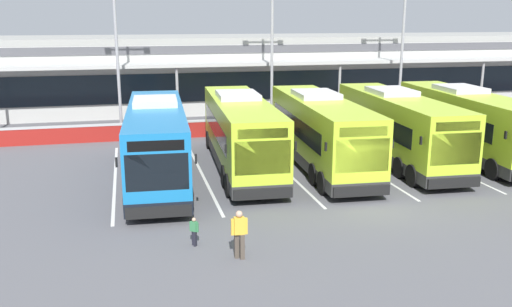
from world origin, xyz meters
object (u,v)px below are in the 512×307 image
at_px(coach_bus_rightmost, 466,124).
at_px(pedestrian_in_dark_coat, 239,233).
at_px(lamp_post_east, 403,35).
at_px(coach_bus_leftmost, 157,143).
at_px(lamp_post_west, 116,38).
at_px(lamp_post_centre, 272,36).
at_px(coach_bus_left_centre, 241,134).
at_px(coach_bus_right_centre, 397,128).
at_px(pedestrian_child, 194,231).
at_px(coach_bus_centre, 320,132).

xyz_separation_m(coach_bus_rightmost, pedestrian_in_dark_coat, (-15.02, -10.49, -0.91)).
height_order(pedestrian_in_dark_coat, lamp_post_east, lamp_post_east).
bearing_deg(coach_bus_leftmost, lamp_post_east, 32.17).
relative_size(lamp_post_west, lamp_post_centre, 1.00).
xyz_separation_m(coach_bus_rightmost, lamp_post_east, (1.44, 10.70, 4.50)).
height_order(coach_bus_leftmost, lamp_post_west, lamp_post_west).
bearing_deg(lamp_post_centre, coach_bus_left_centre, -112.78).
xyz_separation_m(coach_bus_right_centre, pedestrian_child, (-12.02, -9.00, -1.24)).
bearing_deg(pedestrian_child, lamp_post_east, 48.18).
bearing_deg(lamp_post_east, lamp_post_west, -178.44).
bearing_deg(coach_bus_right_centre, lamp_post_east, 62.14).
bearing_deg(coach_bus_rightmost, coach_bus_centre, -178.01).
height_order(coach_bus_centre, lamp_post_east, lamp_post_east).
distance_m(coach_bus_right_centre, lamp_post_west, 18.33).
relative_size(coach_bus_centre, lamp_post_centre, 1.12).
xyz_separation_m(coach_bus_rightmost, lamp_post_west, (-18.78, 10.15, 4.50)).
bearing_deg(coach_bus_left_centre, coach_bus_centre, -8.16).
bearing_deg(lamp_post_centre, coach_bus_leftmost, -126.74).
bearing_deg(coach_bus_leftmost, coach_bus_right_centre, 3.54).
height_order(lamp_post_west, lamp_post_centre, same).
distance_m(coach_bus_centre, coach_bus_right_centre, 4.40).
bearing_deg(pedestrian_child, coach_bus_leftmost, 95.11).
height_order(coach_bus_leftmost, coach_bus_left_centre, same).
bearing_deg(lamp_post_centre, lamp_post_east, 0.29).
xyz_separation_m(coach_bus_leftmost, coach_bus_centre, (8.36, 0.63, 0.00)).
distance_m(lamp_post_west, lamp_post_centre, 10.39).
height_order(coach_bus_left_centre, coach_bus_right_centre, same).
relative_size(coach_bus_left_centre, coach_bus_centre, 1.00).
relative_size(coach_bus_leftmost, lamp_post_west, 1.12).
bearing_deg(lamp_post_centre, coach_bus_centre, -91.49).
bearing_deg(coach_bus_right_centre, pedestrian_child, -143.17).
bearing_deg(coach_bus_rightmost, coach_bus_right_centre, -178.09).
bearing_deg(coach_bus_centre, lamp_post_west, 134.00).
bearing_deg(coach_bus_left_centre, coach_bus_right_centre, -2.86).
bearing_deg(coach_bus_rightmost, coach_bus_left_centre, 178.74).
distance_m(coach_bus_rightmost, lamp_post_east, 11.69).
distance_m(coach_bus_leftmost, lamp_post_east, 22.30).
xyz_separation_m(coach_bus_leftmost, coach_bus_rightmost, (17.05, 0.93, 0.00)).
xyz_separation_m(pedestrian_in_dark_coat, lamp_post_east, (16.46, 21.19, 5.42)).
relative_size(coach_bus_left_centre, coach_bus_right_centre, 1.00).
height_order(coach_bus_leftmost, pedestrian_in_dark_coat, coach_bus_leftmost).
xyz_separation_m(pedestrian_in_dark_coat, pedestrian_child, (-1.29, 1.35, -0.33)).
bearing_deg(coach_bus_rightmost, pedestrian_in_dark_coat, -145.06).
xyz_separation_m(coach_bus_centre, pedestrian_child, (-7.62, -8.84, -1.24)).
bearing_deg(lamp_post_east, pedestrian_child, -131.82).
bearing_deg(coach_bus_right_centre, coach_bus_leftmost, -176.46).
height_order(coach_bus_left_centre, pedestrian_child, coach_bus_left_centre).
distance_m(coach_bus_leftmost, pedestrian_in_dark_coat, 9.82).
distance_m(coach_bus_leftmost, coach_bus_rightmost, 17.07).
bearing_deg(lamp_post_east, coach_bus_centre, -132.64).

